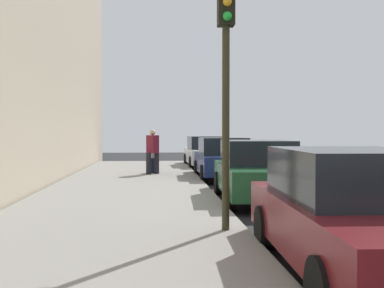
# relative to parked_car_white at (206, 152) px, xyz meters

# --- Properties ---
(ground_plane) EXTENTS (56.00, 56.00, 0.00)m
(ground_plane) POSITION_rel_parked_car_white_xyz_m (10.66, 0.14, -0.76)
(ground_plane) COLOR black
(sidewalk) EXTENTS (28.00, 4.60, 0.15)m
(sidewalk) POSITION_rel_parked_car_white_xyz_m (10.66, -3.16, -0.68)
(sidewalk) COLOR gray
(sidewalk) RESTS_ON ground
(lane_stripe_centre) EXTENTS (28.00, 0.14, 0.01)m
(lane_stripe_centre) POSITION_rel_parked_car_white_xyz_m (10.66, 3.34, -0.75)
(lane_stripe_centre) COLOR gold
(lane_stripe_centre) RESTS_ON ground
(parked_car_white) EXTENTS (4.43, 1.99, 1.51)m
(parked_car_white) POSITION_rel_parked_car_white_xyz_m (0.00, 0.00, 0.00)
(parked_car_white) COLOR black
(parked_car_white) RESTS_ON ground
(parked_car_navy) EXTENTS (4.13, 1.91, 1.51)m
(parked_car_navy) POSITION_rel_parked_car_white_xyz_m (5.55, 0.05, -0.00)
(parked_car_navy) COLOR black
(parked_car_navy) RESTS_ON ground
(parked_car_green) EXTENTS (4.35, 2.02, 1.51)m
(parked_car_green) POSITION_rel_parked_car_white_xyz_m (11.01, 0.14, -0.00)
(parked_car_green) COLOR black
(parked_car_green) RESTS_ON ground
(parked_car_maroon) EXTENTS (4.60, 2.02, 1.51)m
(parked_car_maroon) POSITION_rel_parked_car_white_xyz_m (17.11, 0.03, 0.00)
(parked_car_maroon) COLOR black
(parked_car_maroon) RESTS_ON ground
(pedestrian_burgundy_coat) EXTENTS (0.53, 0.49, 1.67)m
(pedestrian_burgundy_coat) POSITION_rel_parked_car_white_xyz_m (4.75, -2.50, 0.28)
(pedestrian_burgundy_coat) COLOR black
(pedestrian_burgundy_coat) RESTS_ON sidewalk
(traffic_light_pole) EXTENTS (0.35, 0.26, 3.95)m
(traffic_light_pole) POSITION_rel_parked_car_white_xyz_m (15.05, -1.23, 2.09)
(traffic_light_pole) COLOR #2D2D19
(traffic_light_pole) RESTS_ON sidewalk
(rolling_suitcase) EXTENTS (0.34, 0.22, 0.94)m
(rolling_suitcase) POSITION_rel_parked_car_white_xyz_m (4.30, -2.49, -0.32)
(rolling_suitcase) COLOR #191E38
(rolling_suitcase) RESTS_ON sidewalk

